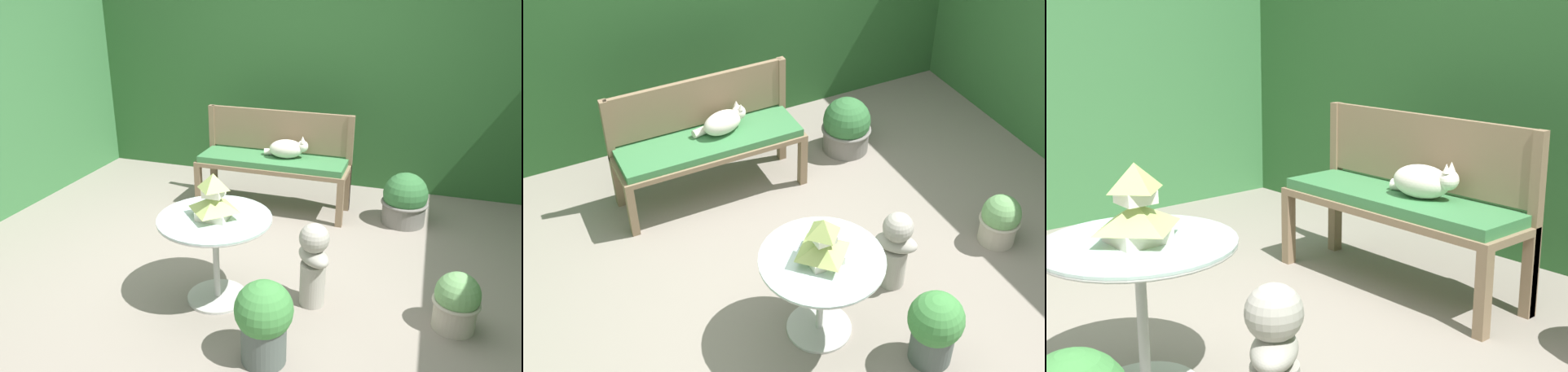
% 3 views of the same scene
% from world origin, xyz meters
% --- Properties ---
extents(ground, '(30.00, 30.00, 0.00)m').
position_xyz_m(ground, '(0.00, 0.00, 0.00)').
color(ground, gray).
extents(foliage_hedge_back, '(6.40, 0.84, 2.21)m').
position_xyz_m(foliage_hedge_back, '(0.00, 2.32, 1.10)').
color(foliage_hedge_back, '#285628').
rests_on(foliage_hedge_back, ground).
extents(garden_bench, '(1.46, 0.44, 0.53)m').
position_xyz_m(garden_bench, '(-0.19, 1.04, 0.45)').
color(garden_bench, '#7F664C').
rests_on(garden_bench, ground).
extents(bench_backrest, '(1.46, 0.06, 0.94)m').
position_xyz_m(bench_backrest, '(-0.19, 1.24, 0.68)').
color(bench_backrest, '#7F664C').
rests_on(bench_backrest, ground).
extents(cat, '(0.44, 0.24, 0.21)m').
position_xyz_m(cat, '(-0.05, 1.07, 0.62)').
color(cat, silver).
rests_on(cat, garden_bench).
extents(patio_table, '(0.77, 0.77, 0.63)m').
position_xyz_m(patio_table, '(-0.09, -0.56, 0.50)').
color(patio_table, '#B7B7B2').
rests_on(patio_table, ground).
extents(pagoda_birdhouse, '(0.27, 0.27, 0.31)m').
position_xyz_m(pagoda_birdhouse, '(-0.09, -0.56, 0.76)').
color(pagoda_birdhouse, silver).
rests_on(pagoda_birdhouse, patio_table).
extents(garden_bust, '(0.31, 0.32, 0.61)m').
position_xyz_m(garden_bust, '(0.55, -0.42, 0.33)').
color(garden_bust, '#A39E93').
rests_on(garden_bust, ground).
extents(potted_plant_bench_left, '(0.30, 0.30, 0.39)m').
position_xyz_m(potted_plant_bench_left, '(1.48, -0.39, 0.19)').
color(potted_plant_bench_left, '#ADA393').
rests_on(potted_plant_bench_left, ground).
extents(potted_plant_patio_mid, '(0.42, 0.42, 0.49)m').
position_xyz_m(potted_plant_patio_mid, '(1.06, 1.10, 0.22)').
color(potted_plant_patio_mid, slate).
rests_on(potted_plant_patio_mid, ground).
extents(potted_plant_bench_right, '(0.34, 0.34, 0.52)m').
position_xyz_m(potted_plant_bench_right, '(0.42, -1.06, 0.28)').
color(potted_plant_bench_right, '#4C5651').
rests_on(potted_plant_bench_right, ground).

